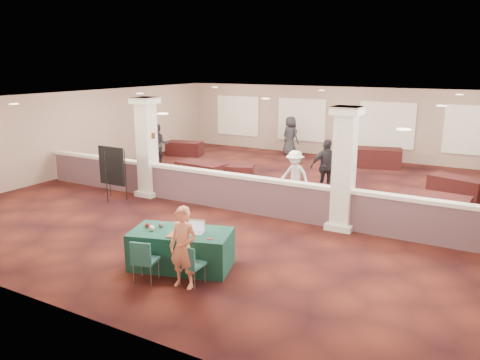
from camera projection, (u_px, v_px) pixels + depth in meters
The scene contains 33 objects.
ground at pixel (264, 199), 15.06m from camera, with size 16.00×16.00×0.00m, color #4B1B12.
wall_back at pixel (342, 122), 21.43m from camera, with size 16.00×0.04×3.20m, color gray.
wall_front at pixel (55, 224), 7.91m from camera, with size 16.00×0.04×3.20m, color gray.
wall_left at pixel (84, 132), 18.47m from camera, with size 0.04×16.00×3.20m, color gray.
ceiling at pixel (266, 98), 14.28m from camera, with size 16.00×16.00×0.02m, color white.
partition_wall at pixel (242, 192), 13.65m from camera, with size 15.60×0.28×1.10m.
column_left at pixel (147, 146), 15.06m from camera, with size 0.72×0.72×3.20m.
column_right at pixel (344, 168), 11.97m from camera, with size 0.72×0.72×3.20m.
sconce_left at pixel (140, 134), 15.10m from camera, with size 0.12×0.12×0.18m.
sconce_right at pixel (153, 136), 14.84m from camera, with size 0.12×0.12×0.18m.
near_table at pixel (181, 249), 9.93m from camera, with size 2.10×1.05×0.81m, color #103E2F.
conf_chair_main at pixel (190, 262), 9.06m from camera, with size 0.43×0.43×0.84m.
conf_chair_side at pixel (144, 258), 9.17m from camera, with size 0.55×0.55×0.89m.
easel_board at pixel (112, 166), 14.64m from camera, with size 1.01×0.51×1.72m.
woman at pixel (183, 248), 8.95m from camera, with size 0.58×0.39×1.62m, color #FCA16D.
far_table_front_left at pixel (201, 172), 17.06m from camera, with size 1.81×0.91×0.74m, color black.
far_table_front_center at pixel (231, 173), 17.03m from camera, with size 1.63×0.81×0.66m, color black.
far_table_front_right at pixel (432, 208), 12.84m from camera, with size 1.85×0.92×0.75m, color black.
far_table_back_left at pixel (184, 149), 21.97m from camera, with size 1.63×0.81×0.66m, color black.
far_table_back_center at pixel (377, 158), 19.51m from camera, with size 1.96×0.98×0.80m, color black.
far_table_back_right at pixel (456, 187), 15.14m from camera, with size 1.65×0.83×0.67m, color black.
attendee_a at pixel (159, 145), 19.80m from camera, with size 0.84×0.47×1.75m, color black.
attendee_b at pixel (295, 175), 14.86m from camera, with size 1.01×0.46×1.57m, color silver.
attendee_c at pixel (326, 167), 15.39m from camera, with size 1.08×0.51×1.84m, color black.
attendee_d at pixel (290, 136), 21.77m from camera, with size 0.91×0.49×1.84m, color black.
laptop_base at pixel (195, 233), 9.71m from camera, with size 0.36×0.25×0.02m, color silver.
laptop_screen at pixel (197, 225), 9.79m from camera, with size 0.36×0.01×0.24m, color silver.
screen_glow at pixel (197, 226), 9.79m from camera, with size 0.33×0.00×0.21m, color silver.
knitting at pixel (179, 235), 9.55m from camera, with size 0.44×0.33×0.03m, color #B65A1D.
yarn_cream at pixel (152, 228), 9.84m from camera, with size 0.12×0.12×0.12m, color beige.
yarn_red at pixel (147, 225), 10.03m from camera, with size 0.11×0.11×0.11m, color maroon.
yarn_grey at pixel (161, 225), 10.05m from camera, with size 0.11×0.11×0.11m, color #535258.
scissors at pixel (209, 239), 9.38m from camera, with size 0.13×0.03×0.01m, color #B41813.
Camera 1 is at (6.40, -12.99, 4.25)m, focal length 35.00 mm.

